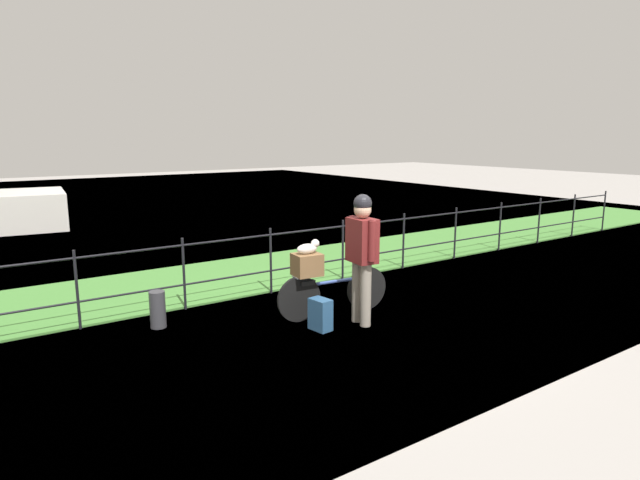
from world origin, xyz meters
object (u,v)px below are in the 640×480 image
terrier_dog (309,248)px  backpack_on_paving (320,314)px  mooring_bollard (158,309)px  cyclist_person (362,248)px  wooden_crate (307,265)px  bicycle_main (332,292)px

terrier_dog → backpack_on_paving: (-0.09, -0.40, -0.77)m
backpack_on_paving → mooring_bollard: mooring_bollard is taller
terrier_dog → cyclist_person: 0.69m
wooden_crate → mooring_bollard: 1.98m
cyclist_person → mooring_bollard: (-2.20, 1.36, -0.77)m
bicycle_main → mooring_bollard: (-2.08, 0.90, -0.09)m
bicycle_main → terrier_dog: size_ratio=5.13×
bicycle_main → backpack_on_paving: bicycle_main is taller
wooden_crate → mooring_bollard: wooden_crate is taller
terrier_dog → backpack_on_paving: 0.88m
bicycle_main → terrier_dog: 0.74m
wooden_crate → cyclist_person: size_ratio=0.21×
bicycle_main → cyclist_person: size_ratio=0.98×
wooden_crate → terrier_dog: terrier_dog is taller
wooden_crate → bicycle_main: bearing=-6.6°
bicycle_main → terrier_dog: bearing=173.4°
terrier_dog → backpack_on_paving: terrier_dog is taller
backpack_on_paving → mooring_bollard: size_ratio=0.85×
bicycle_main → backpack_on_paving: bearing=-141.4°
wooden_crate → cyclist_person: 0.76m
bicycle_main → mooring_bollard: bearing=156.7°
cyclist_person → terrier_dog: bearing=133.0°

